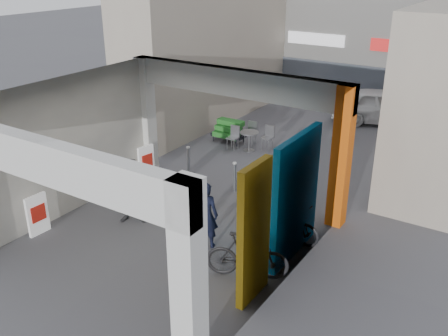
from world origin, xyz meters
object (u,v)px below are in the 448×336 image
Objects in this scene: border_collie at (196,219)px; man_crates at (342,106)px; man_back_turned at (134,192)px; white_van at (385,106)px; man_with_dog at (205,215)px; cafe_set at (250,140)px; man_elderly at (260,196)px; bicycle_rear at (247,256)px; bicycle_front at (287,221)px; produce_stand at (228,134)px.

man_crates reaches higher than border_collie.
man_back_turned reaches higher than white_van.
border_collie is at bearing -57.04° from man_with_dog.
man_elderly is at bearing -57.62° from cafe_set.
man_elderly is (2.94, -4.64, 0.56)m from cafe_set.
man_elderly is 9.89m from white_van.
bicycle_rear is at bearing -38.81° from man_back_turned.
bicycle_front is at bearing 16.77° from man_elderly.
bicycle_front reaches higher than border_collie.
man_back_turned is 0.97× the size of man_crates.
bicycle_rear reaches higher than produce_stand.
man_with_dog is at bearing -93.65° from man_elderly.
man_crates is 10.54m from bicycle_rear.
bicycle_front is at bearing -155.09° from man_with_dog.
cafe_set is at bearing 86.57° from man_crates.
bicycle_front reaches higher than produce_stand.
man_crates reaches higher than cafe_set.
bicycle_front is (0.77, -0.06, -0.41)m from man_elderly.
cafe_set reaches higher than border_collie.
produce_stand is 0.69× the size of bicycle_front.
produce_stand is 8.14m from bicycle_rear.
bicycle_rear is (2.05, -1.06, 0.25)m from border_collie.
man_with_dog reaches higher than produce_stand.
cafe_set is 0.33× the size of white_van.
man_back_turned is at bearing -131.51° from man_elderly.
bicycle_rear is (1.91, -10.36, -0.34)m from man_crates.
bicycle_rear is 0.42× the size of white_van.
man_elderly is at bearing -70.73° from produce_stand.
border_collie is 0.39× the size of man_elderly.
man_with_dog is 0.96× the size of man_back_turned.
white_van is at bearing -109.19° from man_crates.
man_crates is (-0.51, 9.82, 0.06)m from man_with_dog.
man_back_turned reaches higher than bicycle_front.
cafe_set is 0.79× the size of bicycle_rear.
white_van is (4.01, 5.13, 0.39)m from produce_stand.
man_back_turned is (0.24, -6.05, 0.54)m from cafe_set.
man_with_dog is 1.53m from bicycle_rear.
cafe_set is at bearing 44.95° from bicycle_front.
cafe_set is 0.97m from produce_stand.
white_van reaches higher than bicycle_front.
produce_stand is at bearing -79.97° from man_with_dog.
cafe_set is at bearing 97.43° from border_collie.
man_back_turned is 9.99m from man_crates.
white_van is (0.11, 9.89, -0.16)m from man_elderly.
man_back_turned is 0.99× the size of bicycle_front.
cafe_set is 2.04× the size of border_collie.
cafe_set is at bearing 6.45° from bicycle_rear.
man_with_dog reaches higher than border_collie.
produce_stand is 0.73× the size of man_with_dog.
man_with_dog reaches higher than cafe_set.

